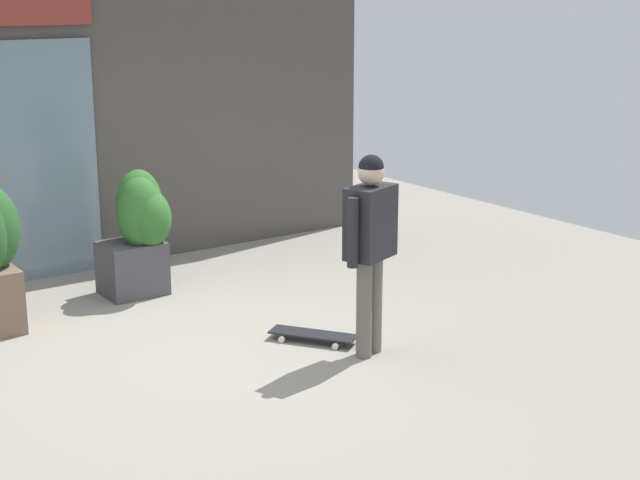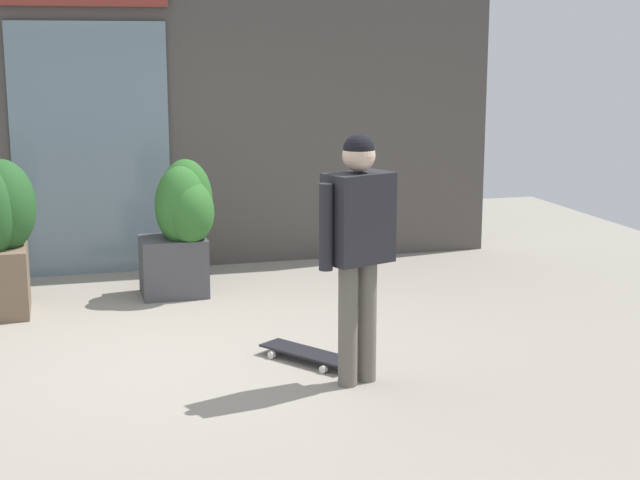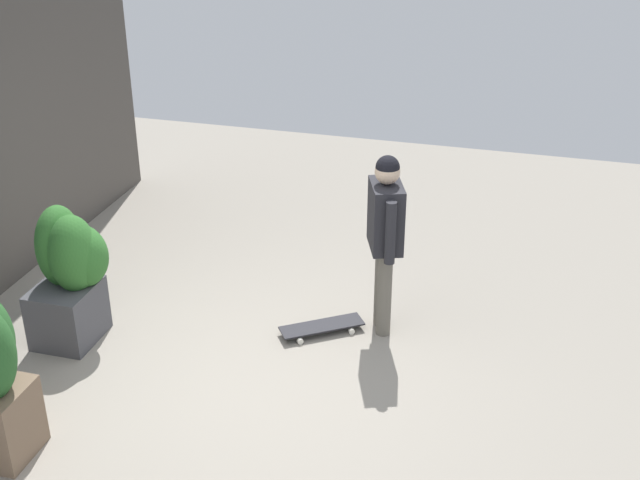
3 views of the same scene
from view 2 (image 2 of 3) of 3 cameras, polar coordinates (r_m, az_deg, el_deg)
name	(u,v)px [view 2 (image 2 of 3)]	position (r m, az deg, el deg)	size (l,w,h in m)	color
ground_plane	(182,354)	(7.14, -8.25, -6.74)	(12.00, 12.00, 0.00)	gray
building_facade	(136,84)	(9.68, -10.92, 9.12)	(7.37, 0.31, 3.72)	#4C4742
skateboarder	(358,233)	(6.22, 2.30, 0.41)	(0.58, 0.39, 1.68)	#666056
skateboard	(308,353)	(6.88, -0.75, -6.78)	(0.61, 0.75, 0.08)	black
planter_box_left	(182,223)	(8.63, -8.25, 1.02)	(0.67, 0.63, 1.23)	#47474C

